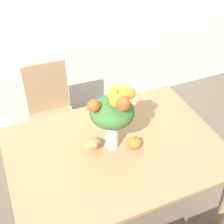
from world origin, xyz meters
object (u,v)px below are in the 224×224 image
object	(u,v)px
turkey_figurine	(93,142)
dining_chair_near_window	(52,113)
pumpkin	(134,143)
flower_vase	(113,112)

from	to	relation	value
turkey_figurine	dining_chair_near_window	size ratio (longest dim) A/B	0.16
pumpkin	dining_chair_near_window	xyz separation A→B (m)	(-0.40, 0.93, -0.31)
flower_vase	turkey_figurine	distance (m)	0.31
turkey_figurine	pumpkin	bearing A→B (deg)	-22.37
turkey_figurine	dining_chair_near_window	world-z (taller)	dining_chair_near_window
pumpkin	turkey_figurine	size ratio (longest dim) A/B	0.65
flower_vase	turkey_figurine	xyz separation A→B (m)	(-0.13, 0.05, -0.27)
flower_vase	pumpkin	distance (m)	0.32
turkey_figurine	dining_chair_near_window	xyz separation A→B (m)	(-0.12, 0.82, -0.31)
pumpkin	dining_chair_near_window	distance (m)	1.06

